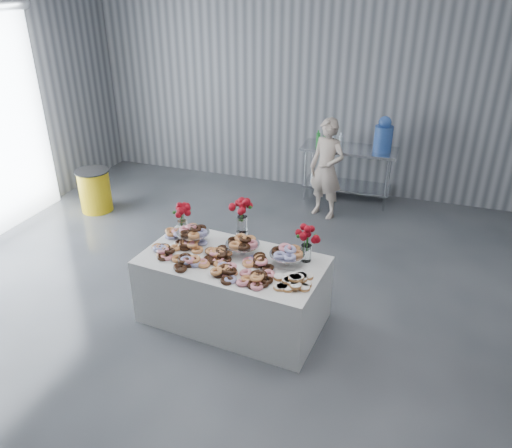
{
  "coord_description": "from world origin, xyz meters",
  "views": [
    {
      "loc": [
        1.71,
        -3.61,
        3.42
      ],
      "look_at": [
        0.13,
        0.9,
        0.99
      ],
      "focal_mm": 35.0,
      "sensor_mm": 36.0,
      "label": 1
    }
  ],
  "objects": [
    {
      "name": "danish_pile",
      "position": [
        0.74,
        0.28,
        0.81
      ],
      "size": [
        0.48,
        0.48,
        0.11
      ],
      "primitive_type": null,
      "color": "white",
      "rests_on": "display_table"
    },
    {
      "name": "trash_barrel",
      "position": [
        -3.08,
        2.37,
        0.34
      ],
      "size": [
        0.52,
        0.52,
        0.67
      ],
      "rotation": [
        0.0,
        0.0,
        -0.21
      ],
      "color": "gold",
      "rests_on": "ground"
    },
    {
      "name": "room_walls",
      "position": [
        -0.27,
        0.07,
        2.64
      ],
      "size": [
        8.04,
        9.04,
        4.02
      ],
      "color": "gray",
      "rests_on": "ground"
    },
    {
      "name": "water_jug",
      "position": [
        1.09,
        4.1,
        1.15
      ],
      "size": [
        0.28,
        0.28,
        0.55
      ],
      "color": "#3D6CCF",
      "rests_on": "prep_table"
    },
    {
      "name": "bouquet_right",
      "position": [
        0.73,
        0.73,
        1.05
      ],
      "size": [
        0.26,
        0.26,
        0.42
      ],
      "color": "white",
      "rests_on": "display_table"
    },
    {
      "name": "ground",
      "position": [
        0.0,
        0.0,
        0.0
      ],
      "size": [
        9.0,
        9.0,
        0.0
      ],
      "primitive_type": "plane",
      "color": "#33363A",
      "rests_on": "ground"
    },
    {
      "name": "bouquet_left",
      "position": [
        -0.72,
        0.81,
        1.05
      ],
      "size": [
        0.26,
        0.26,
        0.42
      ],
      "color": "white",
      "rests_on": "display_table"
    },
    {
      "name": "drink_bottles",
      "position": [
        0.27,
        4.0,
        1.04
      ],
      "size": [
        0.54,
        0.08,
        0.27
      ],
      "primitive_type": null,
      "color": "#268C33",
      "rests_on": "prep_table"
    },
    {
      "name": "prep_table",
      "position": [
        0.59,
        4.1,
        0.62
      ],
      "size": [
        1.5,
        0.6,
        0.9
      ],
      "color": "silver",
      "rests_on": "ground"
    },
    {
      "name": "bouquet_center",
      "position": [
        -0.01,
        0.85,
        1.13
      ],
      "size": [
        0.26,
        0.26,
        0.57
      ],
      "color": "silver",
      "rests_on": "display_table"
    },
    {
      "name": "display_table",
      "position": [
        0.01,
        0.5,
        0.38
      ],
      "size": [
        1.98,
        1.17,
        0.75
      ],
      "primitive_type": "cube",
      "rotation": [
        0.0,
        0.0,
        -0.09
      ],
      "color": "silver",
      "rests_on": "ground"
    },
    {
      "name": "cake_stand_left",
      "position": [
        -0.53,
        0.69,
        0.89
      ],
      "size": [
        0.36,
        0.36,
        0.17
      ],
      "color": "silver",
      "rests_on": "display_table"
    },
    {
      "name": "donut_mounds",
      "position": [
        0.01,
        0.45,
        0.8
      ],
      "size": [
        1.87,
        0.96,
        0.09
      ],
      "primitive_type": null,
      "rotation": [
        0.0,
        0.0,
        -0.09
      ],
      "color": "#D9894F",
      "rests_on": "display_table"
    },
    {
      "name": "cake_stand_mid",
      "position": [
        0.07,
        0.64,
        0.89
      ],
      "size": [
        0.36,
        0.36,
        0.17
      ],
      "color": "silver",
      "rests_on": "display_table"
    },
    {
      "name": "person",
      "position": [
        0.37,
        3.4,
        0.77
      ],
      "size": [
        0.65,
        0.54,
        1.53
      ],
      "primitive_type": "imported",
      "rotation": [
        0.0,
        0.0,
        -0.36
      ],
      "color": "#CC8C93",
      "rests_on": "ground"
    },
    {
      "name": "cake_stand_right",
      "position": [
        0.57,
        0.6,
        0.89
      ],
      "size": [
        0.36,
        0.36,
        0.17
      ],
      "color": "silver",
      "rests_on": "display_table"
    }
  ]
}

